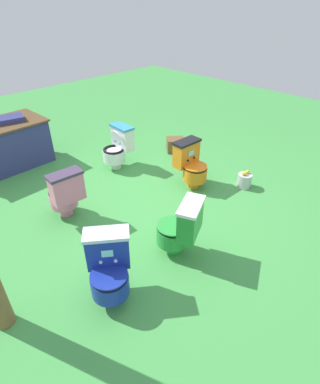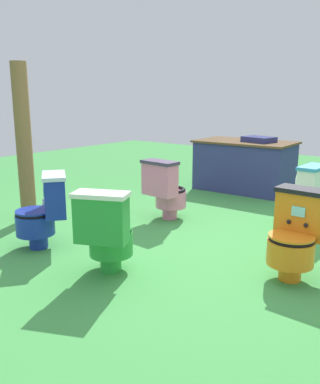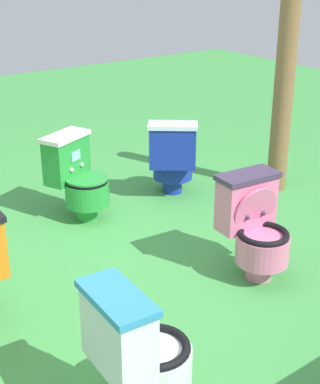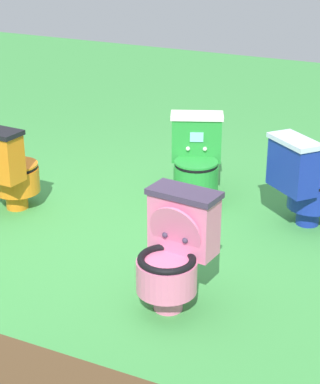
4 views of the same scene
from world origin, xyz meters
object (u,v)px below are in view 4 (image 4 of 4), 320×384
object	(u,v)px
toilet_green	(196,159)
toilet_orange	(8,168)
toilet_blue	(303,181)
lemon_bucket	(7,162)
toilet_pink	(175,250)

from	to	relation	value
toilet_green	toilet_orange	size ratio (longest dim) A/B	1.00
toilet_green	toilet_blue	size ratio (longest dim) A/B	1.00
toilet_green	lemon_bucket	xyz separation A→B (m)	(1.80, 0.26, -0.25)
toilet_orange	toilet_blue	size ratio (longest dim) A/B	1.00
toilet_green	toilet_pink	world-z (taller)	same
toilet_blue	lemon_bucket	size ratio (longest dim) A/B	2.63
toilet_pink	lemon_bucket	size ratio (longest dim) A/B	2.63
toilet_blue	lemon_bucket	distance (m)	2.76
toilet_orange	lemon_bucket	world-z (taller)	toilet_orange
toilet_orange	toilet_pink	xyz separation A→B (m)	(-1.80, 0.64, 0.00)
toilet_pink	lemon_bucket	distance (m)	2.69
toilet_pink	lemon_bucket	world-z (taller)	toilet_pink
toilet_green	toilet_orange	world-z (taller)	same
toilet_green	lemon_bucket	bearing A→B (deg)	-16.23
toilet_pink	toilet_orange	bearing A→B (deg)	-15.04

